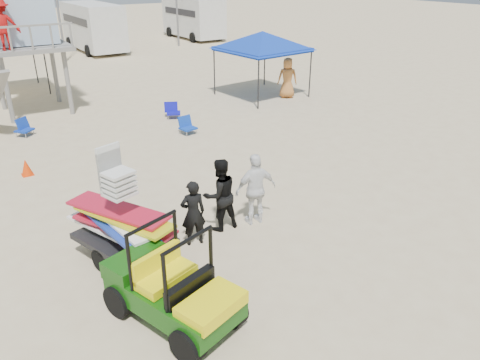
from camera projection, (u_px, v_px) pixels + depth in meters
ground at (308, 306)px, 8.64m from camera, size 140.00×140.00×0.00m
utility_cart at (172, 281)px, 7.95m from camera, size 1.82×2.62×1.81m
surf_trailer at (121, 221)px, 9.67m from camera, size 1.86×2.63×2.27m
man_left at (193, 213)px, 10.28m from camera, size 0.63×0.49×1.54m
man_mid at (220, 195)px, 10.86m from camera, size 0.89×0.71×1.77m
man_right at (256, 189)px, 11.10m from camera, size 1.10×0.60×1.78m
lifeguard_tower at (18, 20)px, 18.56m from camera, size 3.23×3.23×5.03m
canopy_blue at (263, 34)px, 21.31m from camera, size 3.64×3.64×3.39m
canopy_white_c at (2, 34)px, 22.02m from camera, size 3.07×3.07×3.30m
cone_near at (26, 167)px, 13.93m from camera, size 0.34×0.34×0.50m
beach_chair_a at (23, 127)px, 17.18m from camera, size 0.73×0.84×0.64m
beach_chair_b at (187, 125)px, 17.37m from camera, size 0.61×0.65×0.64m
beach_chair_c at (172, 110)px, 19.16m from camera, size 0.71×0.79×0.64m
rv_mid_right at (93, 25)px, 33.49m from camera, size 2.64×7.00×3.25m
rv_far_right at (193, 16)px, 39.19m from camera, size 2.64×6.60×3.25m
distant_beachgoers at (66, 88)px, 20.25m from camera, size 17.80×8.20×1.86m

